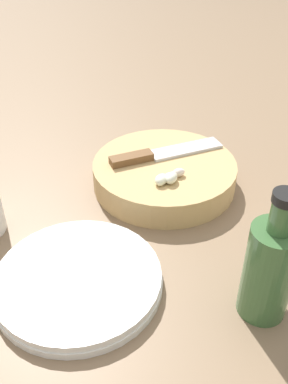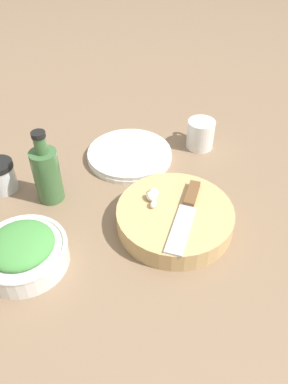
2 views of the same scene
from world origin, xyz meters
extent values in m
plane|color=#7F664C|center=(0.00, 0.00, 0.00)|extent=(5.00, 5.00, 0.00)
cylinder|color=tan|center=(0.06, -0.10, 0.02)|extent=(0.24, 0.24, 0.04)
cube|color=brown|center=(0.11, -0.08, 0.05)|extent=(0.07, 0.07, 0.01)
cube|color=silver|center=(0.04, -0.15, 0.05)|extent=(0.11, 0.11, 0.01)
ellipsoid|color=silver|center=(0.02, -0.07, 0.05)|extent=(0.02, 0.02, 0.01)
ellipsoid|color=#E8ECCA|center=(0.04, -0.04, 0.05)|extent=(0.02, 0.02, 0.01)
ellipsoid|color=white|center=(0.03, -0.05, 0.05)|extent=(0.02, 0.03, 0.02)
ellipsoid|color=silver|center=(0.04, -0.04, 0.05)|extent=(0.02, 0.03, 0.02)
ellipsoid|color=white|center=(0.03, -0.05, 0.05)|extent=(0.02, 0.01, 0.01)
cylinder|color=silver|center=(0.08, 0.15, 0.01)|extent=(0.21, 0.21, 0.01)
cylinder|color=silver|center=(0.08, 0.15, 0.01)|extent=(0.21, 0.21, 0.01)
cylinder|color=#3D6638|center=(-0.14, 0.10, 0.06)|extent=(0.06, 0.06, 0.12)
cylinder|color=#3D6638|center=(-0.14, 0.10, 0.14)|extent=(0.03, 0.03, 0.04)
cylinder|color=black|center=(-0.14, 0.10, 0.17)|extent=(0.03, 0.03, 0.01)
camera|label=1|loc=(-0.15, 0.47, 0.42)|focal=40.00mm
camera|label=2|loc=(-0.25, -0.55, 0.57)|focal=35.00mm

